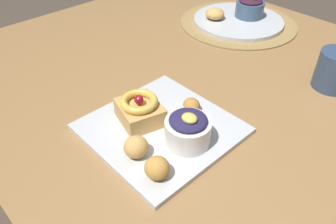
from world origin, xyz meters
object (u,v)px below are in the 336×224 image
Objects in this scene: back_pastry at (215,14)px; berry_ramekin at (188,129)px; back_ramekin at (250,7)px; fritter_back at (157,168)px; front_plate at (161,129)px; fritter_front at (192,105)px; coffee_mug at (335,70)px; cake_slice at (140,110)px; back_plate at (238,21)px; fritter_middle at (136,147)px.

berry_ramekin is at bearing -54.59° from back_pastry.
fritter_back is at bearing -66.14° from back_ramekin.
back_ramekin is 1.50× the size of back_pastry.
fritter_front reaches higher than front_plate.
cake_slice is at bearing -115.95° from coffee_mug.
back_plate is at bearing 115.95° from fritter_back.
back_pastry is 0.66× the size of coffee_mug.
back_pastry is (-0.06, -0.06, 0.02)m from back_plate.
back_pastry is at bearing 114.25° from cake_slice.
front_plate is 0.09m from fritter_front.
fritter_back reaches higher than front_plate.
cake_slice is 2.90× the size of fritter_front.
coffee_mug is at bearing 76.63° from berry_ramekin.
back_pastry is at bearing 117.67° from fritter_middle.
fritter_back reaches higher than fritter_front.
fritter_middle is 0.50× the size of back_ramekin.
front_plate is 0.06m from cake_slice.
back_pastry is (-0.23, 0.51, -0.01)m from cake_slice.
fritter_middle is (0.07, -0.07, -0.01)m from cake_slice.
cake_slice reaches higher than fritter_middle.
back_ramekin is at bearing 109.56° from front_plate.
front_plate is at bearing -70.44° from back_ramekin.
back_plate is at bearing 115.97° from fritter_front.
berry_ramekin reaches higher than back_pastry.
berry_ramekin is at bearing 6.48° from front_plate.
fritter_middle is (-0.04, -0.10, -0.01)m from berry_ramekin.
fritter_middle is at bearing -112.79° from berry_ramekin.
fritter_middle reaches higher than back_pastry.
fritter_back is at bearing -28.45° from cake_slice.
front_plate is 0.45m from coffee_mug.
fritter_front is 0.61× the size of back_pastry.
fritter_middle is 0.72m from back_ramekin.
fritter_front is 0.20m from fritter_back.
coffee_mug is (0.16, 0.33, 0.02)m from fritter_front.
fritter_front is at bearing 97.16° from fritter_middle.
back_pastry is at bearing 170.36° from coffee_mug.
back_ramekin is 0.99× the size of coffee_mug.
front_plate is 0.94× the size of back_plate.
fritter_back is 0.72m from back_plate.
back_ramekin is (-0.22, 0.51, 0.02)m from fritter_front.
back_ramekin reaches higher than fritter_front.
front_plate is at bearing -173.52° from berry_ramekin.
fritter_back is at bearing -76.48° from berry_ramekin.
fritter_front is (-0.06, 0.08, -0.02)m from berry_ramekin.
back_ramekin reaches higher than front_plate.
coffee_mug reaches higher than back_pastry.
coffee_mug reaches higher than fritter_front.
fritter_front is at bearing -64.03° from back_plate.
back_plate is 4.76× the size of back_pastry.
back_ramekin is at bearing 105.09° from cake_slice.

